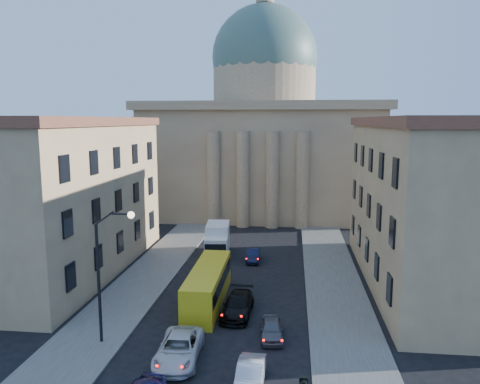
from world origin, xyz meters
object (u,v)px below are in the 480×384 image
object	(u,v)px
city_bus	(208,285)
box_truck	(217,241)
street_lamp	(106,265)
car_right_near	(250,376)

from	to	relation	value
city_bus	box_truck	world-z (taller)	box_truck
street_lamp	city_bus	bearing A→B (deg)	55.06
city_bus	box_truck	size ratio (longest dim) A/B	1.67
car_right_near	box_truck	distance (m)	25.51
street_lamp	city_bus	world-z (taller)	street_lamp
car_right_near	city_bus	distance (m)	12.28
city_bus	box_truck	bearing A→B (deg)	95.38
car_right_near	box_truck	size ratio (longest dim) A/B	0.67
street_lamp	city_bus	distance (m)	9.77
car_right_near	box_truck	world-z (taller)	box_truck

